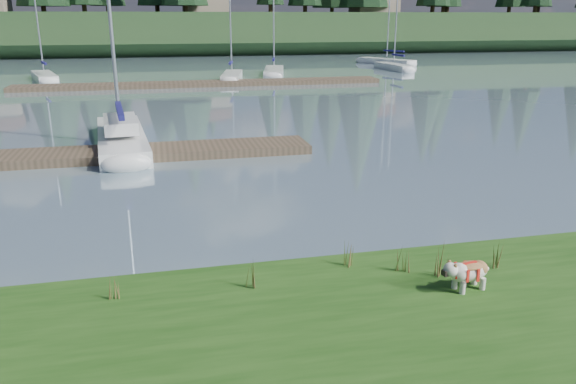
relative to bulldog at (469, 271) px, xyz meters
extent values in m
plane|color=#7D96A5|center=(-3.57, 33.37, -0.69)|extent=(200.00, 200.00, 0.00)
cube|color=#1E361A|center=(-3.57, 76.37, 1.81)|extent=(200.00, 20.00, 5.00)
cylinder|color=silver|center=(-0.16, -0.13, -0.24)|extent=(0.10, 0.10, 0.21)
cylinder|color=silver|center=(-0.19, 0.07, -0.24)|extent=(0.10, 0.10, 0.21)
cylinder|color=silver|center=(0.25, -0.07, -0.24)|extent=(0.10, 0.10, 0.21)
cylinder|color=silver|center=(0.22, 0.14, -0.24)|extent=(0.10, 0.10, 0.21)
ellipsoid|color=silver|center=(0.04, 0.01, -0.02)|extent=(0.73, 0.44, 0.32)
ellipsoid|color=#A16D3C|center=(0.04, 0.01, 0.08)|extent=(0.52, 0.39, 0.11)
ellipsoid|color=silver|center=(-0.37, -0.06, 0.08)|extent=(0.27, 0.28, 0.24)
cube|color=black|center=(-0.47, -0.07, 0.04)|extent=(0.09, 0.13, 0.09)
cube|color=silver|center=(-6.31, 14.21, -0.47)|extent=(2.32, 7.48, 0.70)
ellipsoid|color=silver|center=(-6.64, 17.87, -0.47)|extent=(1.78, 2.14, 0.70)
cube|color=#171553|center=(-6.21, 13.13, 0.86)|extent=(0.50, 3.35, 0.20)
cube|color=silver|center=(-6.27, 13.79, 0.26)|extent=(1.41, 2.77, 0.45)
cube|color=#4C3D2C|center=(-7.57, 12.37, -0.54)|extent=(16.00, 2.00, 0.30)
cube|color=#4C3D2C|center=(-1.57, 33.37, -0.54)|extent=(26.00, 2.20, 0.30)
cube|color=silver|center=(-13.29, 39.59, -0.47)|extent=(2.95, 6.19, 0.70)
ellipsoid|color=silver|center=(-14.10, 42.50, -0.47)|extent=(1.71, 1.94, 0.70)
cylinder|color=silver|center=(-13.29, 39.59, 4.83)|extent=(0.12, 0.12, 9.44)
cube|color=#171553|center=(-13.07, 38.80, 0.71)|extent=(0.84, 2.37, 0.20)
cube|color=silver|center=(0.90, 36.57, -0.47)|extent=(2.47, 5.99, 0.70)
ellipsoid|color=silver|center=(1.49, 39.44, -0.47)|extent=(1.57, 1.82, 0.70)
cylinder|color=silver|center=(0.90, 36.57, 4.71)|extent=(0.12, 0.12, 9.19)
cube|color=#171553|center=(0.74, 35.79, 0.71)|extent=(0.66, 2.32, 0.20)
cube|color=silver|center=(4.90, 39.68, -0.47)|extent=(3.01, 6.91, 0.70)
ellipsoid|color=silver|center=(5.66, 42.97, -0.47)|extent=(1.85, 2.12, 0.70)
cylinder|color=silver|center=(4.90, 39.68, 5.29)|extent=(0.12, 0.12, 10.37)
cube|color=#171553|center=(4.69, 38.79, 0.71)|extent=(0.80, 2.66, 0.20)
cube|color=silver|center=(16.70, 41.87, -0.47)|extent=(1.74, 5.57, 0.70)
ellipsoid|color=silver|center=(16.45, 44.60, -0.47)|extent=(1.33, 1.60, 0.70)
cylinder|color=silver|center=(16.70, 41.87, 4.34)|extent=(0.12, 0.12, 8.45)
cube|color=#171553|center=(16.76, 41.13, 0.71)|extent=(0.40, 2.19, 0.20)
cube|color=silver|center=(18.61, 48.16, -0.47)|extent=(4.26, 6.65, 0.70)
ellipsoid|color=silver|center=(17.16, 51.16, -0.47)|extent=(2.10, 2.26, 0.70)
cylinder|color=silver|center=(18.61, 48.16, 5.07)|extent=(0.12, 0.12, 9.92)
cube|color=#171553|center=(19.00, 47.35, 0.71)|extent=(1.33, 2.47, 0.20)
cone|color=#475B23|center=(-3.61, 0.88, -0.10)|extent=(0.03, 0.03, 0.48)
cone|color=brown|center=(-3.50, 0.81, -0.15)|extent=(0.03, 0.03, 0.38)
cone|color=#475B23|center=(-3.55, 0.91, -0.08)|extent=(0.03, 0.03, 0.53)
cone|color=brown|center=(-3.47, 0.85, -0.17)|extent=(0.03, 0.03, 0.33)
cone|color=#475B23|center=(-3.59, 0.80, -0.12)|extent=(0.03, 0.03, 0.43)
cone|color=#475B23|center=(-1.68, 1.33, -0.08)|extent=(0.03, 0.03, 0.52)
cone|color=brown|center=(-1.57, 1.26, -0.13)|extent=(0.03, 0.03, 0.42)
cone|color=#475B23|center=(-1.62, 1.36, -0.05)|extent=(0.03, 0.03, 0.57)
cone|color=brown|center=(-1.54, 1.30, -0.16)|extent=(0.03, 0.03, 0.37)
cone|color=#475B23|center=(-1.66, 1.25, -0.10)|extent=(0.03, 0.03, 0.47)
cone|color=#475B23|center=(-0.26, 0.60, -0.01)|extent=(0.03, 0.03, 0.65)
cone|color=brown|center=(-0.15, 0.53, -0.08)|extent=(0.03, 0.03, 0.52)
cone|color=#475B23|center=(-0.20, 0.63, 0.02)|extent=(0.03, 0.03, 0.72)
cone|color=brown|center=(-0.12, 0.57, -0.11)|extent=(0.03, 0.03, 0.46)
cone|color=#475B23|center=(-0.24, 0.52, -0.04)|extent=(0.03, 0.03, 0.59)
cone|color=#475B23|center=(-5.80, 1.07, -0.10)|extent=(0.03, 0.03, 0.48)
cone|color=brown|center=(-5.69, 1.00, -0.15)|extent=(0.03, 0.03, 0.38)
cone|color=#475B23|center=(-5.74, 1.10, -0.08)|extent=(0.03, 0.03, 0.52)
cone|color=brown|center=(-5.66, 1.04, -0.17)|extent=(0.03, 0.03, 0.33)
cone|color=#475B23|center=(-5.78, 0.99, -0.13)|extent=(0.03, 0.03, 0.43)
cone|color=#475B23|center=(-0.82, 0.91, -0.10)|extent=(0.03, 0.03, 0.47)
cone|color=brown|center=(-0.71, 0.84, -0.15)|extent=(0.03, 0.03, 0.38)
cone|color=#475B23|center=(-0.76, 0.94, -0.08)|extent=(0.03, 0.03, 0.52)
cone|color=brown|center=(-0.68, 0.88, -0.17)|extent=(0.03, 0.03, 0.33)
cone|color=#475B23|center=(-0.80, 0.83, -0.13)|extent=(0.03, 0.03, 0.42)
cone|color=#475B23|center=(0.90, 0.72, -0.08)|extent=(0.03, 0.03, 0.53)
cone|color=brown|center=(1.01, 0.65, -0.13)|extent=(0.03, 0.03, 0.42)
cone|color=#475B23|center=(0.96, 0.75, -0.05)|extent=(0.03, 0.03, 0.58)
cone|color=brown|center=(1.04, 0.69, -0.15)|extent=(0.03, 0.03, 0.37)
cone|color=#475B23|center=(0.92, 0.64, -0.10)|extent=(0.03, 0.03, 0.47)
cube|color=#33281C|center=(-3.57, 1.77, -0.62)|extent=(60.00, 0.50, 0.14)
cylinder|color=#382619|center=(-13.57, 75.37, 5.21)|extent=(0.60, 0.60, 1.80)
cylinder|color=#382619|center=(-0.57, 69.37, 5.21)|extent=(0.60, 0.60, 1.80)
cylinder|color=#382619|center=(11.43, 73.37, 5.21)|extent=(0.60, 0.60, 1.80)
cylinder|color=#382619|center=(24.43, 71.37, 5.21)|extent=(0.60, 0.60, 1.80)
cylinder|color=#382619|center=(38.43, 74.37, 5.21)|extent=(0.60, 0.60, 1.80)
cylinder|color=#382619|center=(51.43, 70.37, 5.21)|extent=(0.60, 0.60, 1.80)
cube|color=gray|center=(2.43, 74.37, 5.71)|extent=(6.00, 5.00, 2.80)
cube|color=gray|center=(26.43, 72.37, 5.71)|extent=(6.00, 5.00, 2.80)
camera|label=1|loc=(-4.87, -7.64, 4.05)|focal=35.00mm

